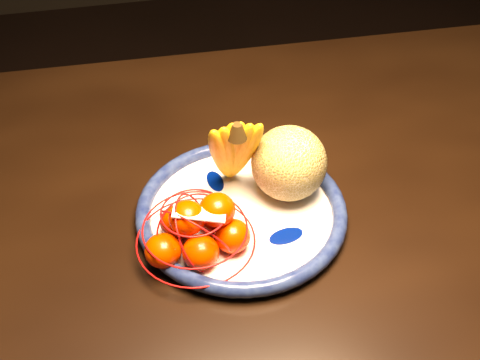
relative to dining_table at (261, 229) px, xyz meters
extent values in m
cube|color=black|center=(0.00, 0.00, 0.06)|extent=(1.52, 0.93, 0.04)
cylinder|color=black|center=(0.69, 0.37, -0.32)|extent=(0.06, 0.06, 0.71)
cylinder|color=white|center=(-0.04, -0.04, 0.09)|extent=(0.29, 0.29, 0.01)
torus|color=#080F3D|center=(-0.04, -0.04, 0.10)|extent=(0.32, 0.32, 0.02)
cylinder|color=white|center=(-0.04, -0.04, 0.08)|extent=(0.14, 0.14, 0.00)
ellipsoid|color=#01105C|center=(0.01, -0.10, 0.09)|extent=(0.12, 0.08, 0.00)
ellipsoid|color=#01105C|center=(-0.07, 0.03, 0.09)|extent=(0.06, 0.10, 0.00)
ellipsoid|color=#01105C|center=(-0.14, -0.04, 0.09)|extent=(0.10, 0.07, 0.00)
sphere|color=olive|center=(0.04, -0.01, 0.15)|extent=(0.12, 0.12, 0.12)
ellipsoid|color=yellow|center=(-0.06, 0.01, 0.17)|extent=(0.08, 0.10, 0.16)
ellipsoid|color=yellow|center=(-0.05, 0.01, 0.17)|extent=(0.06, 0.10, 0.16)
ellipsoid|color=yellow|center=(-0.05, 0.01, 0.17)|extent=(0.04, 0.09, 0.16)
ellipsoid|color=yellow|center=(-0.04, 0.01, 0.17)|extent=(0.04, 0.09, 0.16)
ellipsoid|color=yellow|center=(-0.03, 0.01, 0.17)|extent=(0.06, 0.10, 0.16)
ellipsoid|color=yellow|center=(-0.03, 0.01, 0.17)|extent=(0.08, 0.10, 0.16)
cone|color=black|center=(-0.04, 0.01, 0.24)|extent=(0.03, 0.03, 0.02)
ellipsoid|color=#FF3900|center=(-0.17, -0.11, 0.12)|extent=(0.05, 0.05, 0.05)
ellipsoid|color=#FF3900|center=(-0.12, -0.13, 0.12)|extent=(0.05, 0.05, 0.05)
ellipsoid|color=#FF3900|center=(-0.07, -0.11, 0.12)|extent=(0.05, 0.05, 0.05)
ellipsoid|color=#FF3900|center=(-0.14, -0.06, 0.12)|extent=(0.05, 0.05, 0.05)
ellipsoid|color=#FF3900|center=(-0.09, -0.06, 0.12)|extent=(0.05, 0.05, 0.05)
ellipsoid|color=#FF3900|center=(-0.13, -0.09, 0.15)|extent=(0.05, 0.05, 0.05)
ellipsoid|color=#FF3900|center=(-0.09, -0.09, 0.15)|extent=(0.05, 0.05, 0.05)
torus|color=#B60B0B|center=(-0.12, -0.09, 0.10)|extent=(0.18, 0.18, 0.00)
torus|color=#B60B0B|center=(-0.12, -0.09, 0.13)|extent=(0.16, 0.16, 0.00)
torus|color=#B60B0B|center=(-0.12, -0.09, 0.16)|extent=(0.10, 0.10, 0.00)
torus|color=#B60B0B|center=(-0.12, -0.09, 0.12)|extent=(0.12, 0.08, 0.11)
torus|color=#B60B0B|center=(-0.12, -0.09, 0.12)|extent=(0.08, 0.12, 0.11)
torus|color=#B60B0B|center=(-0.12, -0.09, 0.12)|extent=(0.12, 0.12, 0.11)
cube|color=white|center=(-0.11, -0.10, 0.17)|extent=(0.08, 0.05, 0.01)
camera|label=1|loc=(-0.18, -0.67, 0.75)|focal=45.00mm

